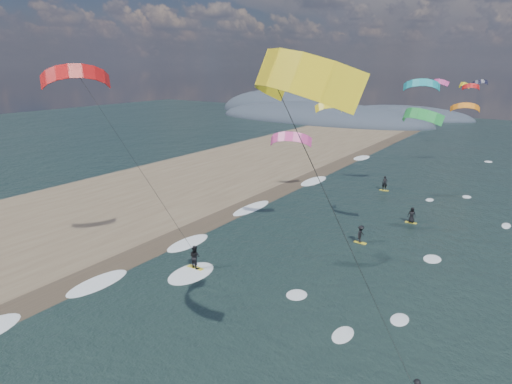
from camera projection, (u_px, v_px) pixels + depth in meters
The scene contains 8 objects.
sand_strip at pixel (47, 228), 41.07m from camera, with size 26.00×240.00×0.00m, color brown.
wet_sand_strip at pixel (130, 259), 34.59m from camera, with size 3.00×240.00×0.00m, color #382D23.
coastal_hills at pixel (315, 116), 129.77m from camera, with size 80.00×41.00×15.00m.
kitesurfer_near_a at pixel (304, 155), 13.39m from camera, with size 8.06×9.46×15.95m.
kitesurfer_near_b at pixel (117, 139), 27.85m from camera, with size 6.91×9.46×15.62m.
far_kitesurfers at pixel (383, 213), 42.68m from camera, with size 7.02×18.20×1.84m.
bg_kite_field at pixel (432, 95), 57.39m from camera, with size 13.93×71.17×5.36m.
shoreline_surf at pixel (182, 243), 37.70m from camera, with size 2.40×79.40×0.11m.
Camera 1 is at (14.25, -10.33, 15.08)m, focal length 30.00 mm.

